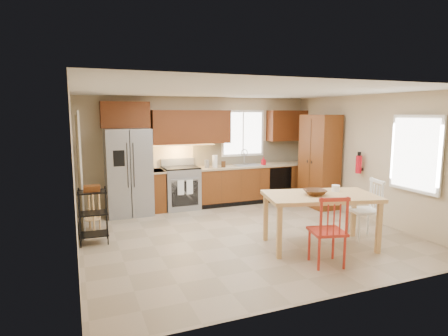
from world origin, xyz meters
name	(u,v)px	position (x,y,z in m)	size (l,w,h in m)	color
floor	(244,234)	(0.00, 0.00, 0.00)	(5.50, 5.50, 0.00)	#9E8A6F
ceiling	(245,91)	(0.00, 0.00, 2.50)	(5.50, 5.00, 0.02)	silver
wall_back	(200,151)	(0.00, 2.50, 1.25)	(5.50, 0.02, 2.50)	#CCB793
wall_front	(339,193)	(0.00, -2.50, 1.25)	(5.50, 0.02, 2.50)	#CCB793
wall_left	(74,174)	(-2.75, 0.00, 1.25)	(0.02, 5.00, 2.50)	#CCB793
wall_right	(369,158)	(2.75, 0.00, 1.25)	(0.02, 5.00, 2.50)	#CCB793
refrigerator	(128,172)	(-1.70, 2.12, 0.91)	(0.92, 0.75, 1.82)	gray
range_stove	(181,188)	(-0.55, 2.19, 0.46)	(0.76, 0.63, 0.92)	gray
base_cabinet_narrow	(157,191)	(-1.10, 2.20, 0.45)	(0.30, 0.60, 0.90)	#662F12
base_cabinet_run	(254,183)	(1.29, 2.20, 0.45)	(2.92, 0.60, 0.90)	#662F12
dishwasher	(280,184)	(1.85, 1.91, 0.45)	(0.60, 0.02, 0.78)	black
backsplash	(249,152)	(1.29, 2.48, 1.18)	(2.92, 0.03, 0.55)	beige
upper_over_fridge	(125,115)	(-1.70, 2.33, 2.10)	(1.00, 0.35, 0.55)	#55270E
upper_left_block	(191,127)	(-0.25, 2.33, 1.83)	(1.80, 0.35, 0.75)	#55270E
upper_right_block	(287,126)	(2.25, 2.33, 1.83)	(1.00, 0.35, 0.75)	#55270E
window_back	(243,133)	(1.10, 2.48, 1.65)	(1.12, 0.04, 1.12)	white
sink	(247,167)	(1.10, 2.20, 0.86)	(0.62, 0.46, 0.16)	gray
undercab_glow	(179,145)	(-0.55, 2.30, 1.43)	(1.60, 0.30, 0.01)	#FFBF66
soap_bottle	(263,161)	(1.48, 2.10, 1.00)	(0.09, 0.09, 0.19)	red
paper_towel	(215,161)	(0.25, 2.15, 1.04)	(0.12, 0.12, 0.28)	white
canister_steel	(207,164)	(0.05, 2.15, 0.99)	(0.11, 0.11, 0.18)	gray
canister_wood	(223,164)	(0.45, 2.12, 0.97)	(0.10, 0.10, 0.14)	#492613
pantry	(319,161)	(2.43, 1.20, 1.05)	(0.50, 0.95, 2.10)	#662F12
fire_extinguisher	(359,164)	(2.63, 0.15, 1.10)	(0.12, 0.12, 0.36)	red
window_right	(416,154)	(2.68, -1.15, 1.45)	(0.04, 1.02, 1.32)	white
doorway	(79,174)	(-2.67, 1.30, 1.05)	(0.04, 0.95, 2.10)	#8C7A59
dining_table	(320,221)	(0.86, -1.00, 0.42)	(1.73, 0.97, 0.84)	tan
chair_red	(327,230)	(0.51, -1.65, 0.51)	(0.48, 0.48, 1.02)	#AF281A
chair_white	(364,209)	(1.81, -0.95, 0.51)	(0.48, 0.48, 1.02)	white
table_bowl	(315,195)	(0.75, -1.00, 0.85)	(0.35, 0.35, 0.09)	#492613
table_jar	(336,190)	(1.24, -0.90, 0.89)	(0.14, 0.14, 0.16)	white
bar_stool	(91,210)	(-2.50, 1.24, 0.39)	(0.38, 0.38, 0.77)	tan
utility_cart	(93,216)	(-2.50, 0.51, 0.46)	(0.46, 0.36, 0.92)	black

